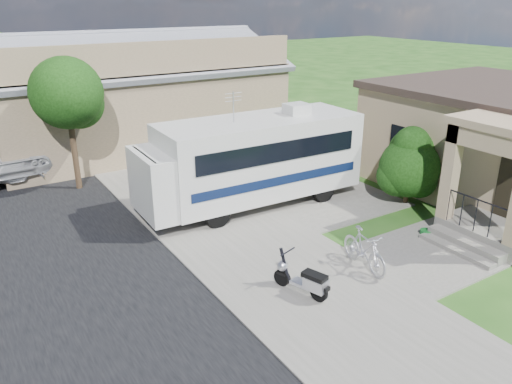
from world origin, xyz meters
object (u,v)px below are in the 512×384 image
bicycle (364,252)px  garden_hose (426,233)px  pickup_truck (0,150)px  motorhome (252,158)px  scooter (304,280)px  shrub (409,164)px

bicycle → garden_hose: bearing=16.7°
bicycle → pickup_truck: (-6.44, 13.31, 0.30)m
motorhome → pickup_truck: bearing=129.3°
scooter → shrub: bearing=5.2°
shrub → garden_hose: shrub is taller
scooter → bicycle: bearing=-13.4°
motorhome → bicycle: bearing=-87.6°
motorhome → shrub: size_ratio=2.81×
motorhome → bicycle: 5.16m
shrub → bicycle: shrub is taller
motorhome → garden_hose: size_ratio=21.17×
bicycle → garden_hose: (2.86, 0.45, -0.43)m
garden_hose → shrub: bearing=55.2°
scooter → pickup_truck: size_ratio=0.24×
bicycle → garden_hose: 2.93m
scooter → bicycle: size_ratio=0.84×
motorhome → bicycle: (0.07, -5.04, -1.08)m
bicycle → scooter: bearing=-167.8°
garden_hose → pickup_truck: bearing=125.9°
motorhome → garden_hose: (2.93, -4.60, -1.51)m
motorhome → scooter: bearing=-108.4°
motorhome → shrub: motorhome is taller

